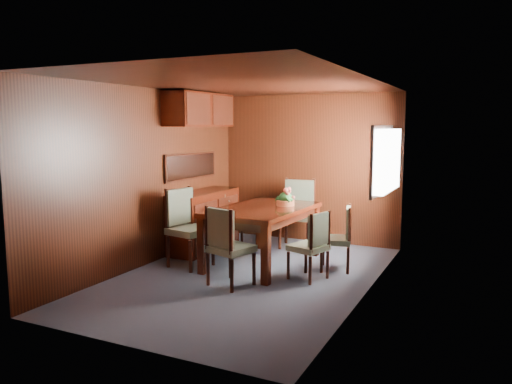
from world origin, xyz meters
The scene contains 11 objects.
ground centered at (0.00, 0.00, 0.00)m, with size 4.50×4.50×0.00m, color #3F4757.
room_shell centered at (-0.10, 0.33, 1.63)m, with size 3.06×4.52×2.41m.
sideboard centered at (-1.25, 1.00, 0.45)m, with size 0.48×1.40×0.90m, color black.
dining_table centered at (-0.07, 0.61, 0.68)m, with size 1.15×1.75×0.79m.
chair_left_near centered at (-0.99, 0.11, 0.59)m, with size 0.57×0.59×1.07m.
chair_left_far centered at (-0.95, 1.06, 0.47)m, with size 0.41×0.43×0.85m.
chair_right_near centered at (0.78, 0.23, 0.48)m, with size 0.50×0.51×0.86m.
chair_right_far centered at (0.97, 0.80, 0.48)m, with size 0.48×0.49×0.86m.
chair_head centered at (-0.05, -0.46, 0.54)m, with size 0.56×0.55×0.97m.
chair_foot centered at (-0.02, 1.81, 0.59)m, with size 0.57×0.56×1.06m.
flower_centerpiece centered at (0.15, 0.87, 0.92)m, with size 0.27×0.27×0.27m.
Camera 1 is at (2.74, -5.46, 1.89)m, focal length 35.00 mm.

